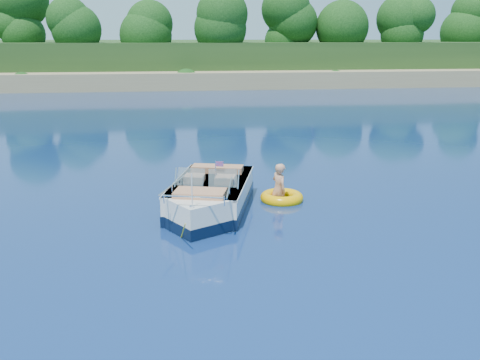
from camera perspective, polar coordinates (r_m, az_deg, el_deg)
The scene contains 6 objects.
ground at distance 13.68m, azimuth -0.29°, elevation -4.36°, with size 160.00×160.00×0.00m, color #0A1B49.
shoreline at distance 76.67m, azimuth -6.68°, elevation 12.27°, with size 170.00×59.00×6.00m.
treeline at distance 53.84m, azimuth -6.20°, elevation 16.02°, with size 150.00×7.12×8.19m.
motorboat at distance 14.29m, azimuth -3.30°, elevation -2.07°, with size 2.79×5.24×1.78m.
tow_tube at distance 15.36m, azimuth 4.48°, elevation -1.89°, with size 1.28×1.28×0.33m.
boy at distance 15.38m, azimuth 4.06°, elevation -2.19°, with size 0.58×0.38×1.59m, color tan.
Camera 1 is at (-1.68, -12.79, 4.54)m, focal length 40.00 mm.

